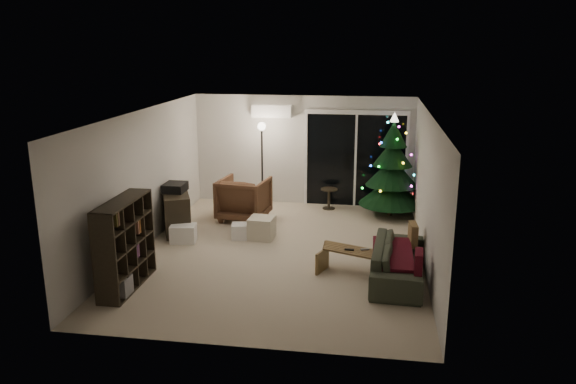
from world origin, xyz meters
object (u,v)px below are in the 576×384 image
(armchair, at_px, (244,199))
(coffee_table, at_px, (358,262))
(bookshelf, at_px, (114,244))
(media_cabinet, at_px, (176,211))
(christmas_tree, at_px, (392,165))
(sofa, at_px, (399,261))

(armchair, bearing_deg, coffee_table, 142.52)
(bookshelf, distance_m, media_cabinet, 2.72)
(bookshelf, height_order, armchair, bookshelf)
(bookshelf, relative_size, christmas_tree, 0.62)
(media_cabinet, height_order, sofa, media_cabinet)
(media_cabinet, bearing_deg, sofa, -45.02)
(armchair, height_order, sofa, armchair)
(media_cabinet, bearing_deg, armchair, 14.35)
(armchair, bearing_deg, sofa, 147.88)
(christmas_tree, bearing_deg, sofa, -89.15)
(bookshelf, distance_m, coffee_table, 3.84)
(armchair, relative_size, coffee_table, 0.81)
(armchair, height_order, christmas_tree, christmas_tree)
(media_cabinet, height_order, coffee_table, media_cabinet)
(bookshelf, relative_size, sofa, 0.70)
(bookshelf, height_order, media_cabinet, bookshelf)
(christmas_tree, bearing_deg, media_cabinet, -158.79)
(armchair, bearing_deg, media_cabinet, 45.30)
(armchair, bearing_deg, christmas_tree, -158.01)
(media_cabinet, relative_size, coffee_table, 1.03)
(armchair, distance_m, sofa, 4.10)
(media_cabinet, relative_size, christmas_tree, 0.57)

